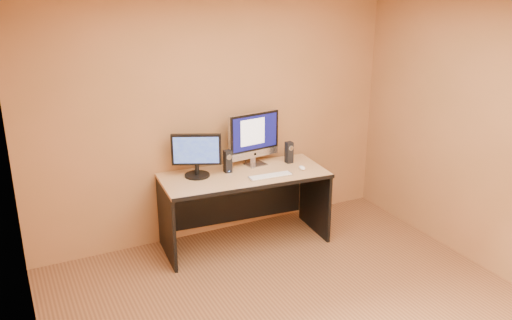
% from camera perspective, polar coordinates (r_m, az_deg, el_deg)
% --- Properties ---
extents(walls, '(4.00, 4.00, 2.60)m').
position_cam_1_polar(walls, '(3.97, 6.79, -1.92)').
color(walls, '#A06940').
rests_on(walls, ground).
extents(desk, '(1.73, 0.87, 0.78)m').
position_cam_1_polar(desk, '(5.66, -1.22, -5.17)').
color(desk, tan).
rests_on(desk, ground).
extents(imac, '(0.62, 0.29, 0.58)m').
position_cam_1_polar(imac, '(5.68, -0.06, 2.24)').
color(imac, '#B5B5B9').
rests_on(imac, desk).
extents(second_monitor, '(0.56, 0.44, 0.44)m').
position_cam_1_polar(second_monitor, '(5.41, -6.28, 0.48)').
color(second_monitor, black).
rests_on(second_monitor, desk).
extents(speaker_left, '(0.07, 0.08, 0.23)m').
position_cam_1_polar(speaker_left, '(5.53, -3.00, -0.15)').
color(speaker_left, black).
rests_on(speaker_left, desk).
extents(speaker_right, '(0.07, 0.08, 0.23)m').
position_cam_1_polar(speaker_right, '(5.81, 3.50, 0.81)').
color(speaker_right, black).
rests_on(speaker_right, desk).
extents(keyboard, '(0.46, 0.15, 0.02)m').
position_cam_1_polar(keyboard, '(5.43, 1.55, -1.68)').
color(keyboard, silver).
rests_on(keyboard, desk).
extents(mouse, '(0.08, 0.12, 0.04)m').
position_cam_1_polar(mouse, '(5.65, 4.88, -0.81)').
color(mouse, white).
rests_on(mouse, desk).
extents(cable_a, '(0.04, 0.23, 0.01)m').
position_cam_1_polar(cable_a, '(5.85, 0.07, -0.18)').
color(cable_a, black).
rests_on(cable_a, desk).
extents(cable_b, '(0.11, 0.16, 0.01)m').
position_cam_1_polar(cable_b, '(5.85, -1.12, -0.19)').
color(cable_b, black).
rests_on(cable_b, desk).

